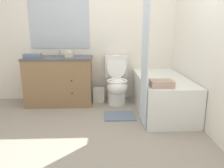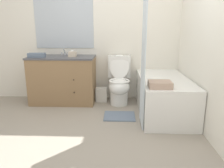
% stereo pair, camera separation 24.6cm
% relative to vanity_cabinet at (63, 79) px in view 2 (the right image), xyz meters
% --- Properties ---
extents(ground_plane, '(14.00, 14.00, 0.00)m').
position_rel_vanity_cabinet_xyz_m(ground_plane, '(0.76, -1.32, -0.43)').
color(ground_plane, gray).
extents(wall_back, '(8.00, 0.06, 2.50)m').
position_rel_vanity_cabinet_xyz_m(wall_back, '(0.75, 0.31, 0.83)').
color(wall_back, white).
rests_on(wall_back, ground_plane).
extents(wall_right, '(0.05, 2.60, 2.50)m').
position_rel_vanity_cabinet_xyz_m(wall_right, '(2.10, -0.52, 0.82)').
color(wall_right, white).
rests_on(wall_right, ground_plane).
extents(vanity_cabinet, '(1.13, 0.60, 0.83)m').
position_rel_vanity_cabinet_xyz_m(vanity_cabinet, '(0.00, 0.00, 0.00)').
color(vanity_cabinet, olive).
rests_on(vanity_cabinet, ground_plane).
extents(sink_faucet, '(0.14, 0.12, 0.12)m').
position_rel_vanity_cabinet_xyz_m(sink_faucet, '(-0.00, 0.21, 0.44)').
color(sink_faucet, silver).
rests_on(sink_faucet, vanity_cabinet).
extents(toilet, '(0.40, 0.63, 0.85)m').
position_rel_vanity_cabinet_xyz_m(toilet, '(1.00, -0.04, -0.04)').
color(toilet, white).
rests_on(toilet, ground_plane).
extents(bathtub, '(0.74, 1.47, 0.56)m').
position_rel_vanity_cabinet_xyz_m(bathtub, '(1.70, -0.45, -0.14)').
color(bathtub, white).
rests_on(bathtub, ground_plane).
extents(shower_curtain, '(0.01, 0.43, 1.91)m').
position_rel_vanity_cabinet_xyz_m(shower_curtain, '(1.32, -0.90, 0.54)').
color(shower_curtain, silver).
rests_on(shower_curtain, ground_plane).
extents(wastebasket, '(0.20, 0.17, 0.25)m').
position_rel_vanity_cabinet_xyz_m(wastebasket, '(0.68, 0.06, -0.30)').
color(wastebasket, silver).
rests_on(wastebasket, ground_plane).
extents(tissue_box, '(0.12, 0.15, 0.11)m').
position_rel_vanity_cabinet_xyz_m(tissue_box, '(0.19, -0.02, 0.45)').
color(tissue_box, beige).
rests_on(tissue_box, vanity_cabinet).
extents(hand_towel_folded, '(0.28, 0.12, 0.07)m').
position_rel_vanity_cabinet_xyz_m(hand_towel_folded, '(-0.39, -0.14, 0.44)').
color(hand_towel_folded, slate).
rests_on(hand_towel_folded, vanity_cabinet).
extents(bath_towel_folded, '(0.29, 0.23, 0.08)m').
position_rel_vanity_cabinet_xyz_m(bath_towel_folded, '(1.53, -1.00, 0.18)').
color(bath_towel_folded, tan).
rests_on(bath_towel_folded, bathtub).
extents(bath_mat, '(0.47, 0.37, 0.02)m').
position_rel_vanity_cabinet_xyz_m(bath_mat, '(1.01, -0.65, -0.42)').
color(bath_mat, slate).
rests_on(bath_mat, ground_plane).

